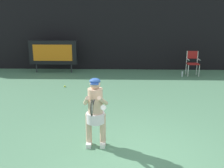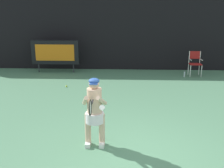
# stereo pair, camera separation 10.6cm
# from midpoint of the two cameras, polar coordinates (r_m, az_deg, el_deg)

# --- Properties ---
(ground) EXTENTS (18.00, 22.00, 0.03)m
(ground) POSITION_cam_midpoint_polar(r_m,az_deg,el_deg) (5.29, 4.02, -17.19)
(ground) COLOR #507F5E
(backdrop_screen) EXTENTS (18.00, 0.12, 3.66)m
(backdrop_screen) POSITION_cam_midpoint_polar(r_m,az_deg,el_deg) (13.18, 2.71, 10.88)
(backdrop_screen) COLOR black
(backdrop_screen) RESTS_ON ground
(scoreboard) EXTENTS (2.20, 0.21, 1.50)m
(scoreboard) POSITION_cam_midpoint_polar(r_m,az_deg,el_deg) (12.83, -12.62, 6.53)
(scoreboard) COLOR black
(scoreboard) RESTS_ON ground
(umpire_chair) EXTENTS (0.52, 0.44, 1.08)m
(umpire_chair) POSITION_cam_midpoint_polar(r_m,az_deg,el_deg) (12.54, 16.49, 4.55)
(umpire_chair) COLOR white
(umpire_chair) RESTS_ON ground
(water_bottle) EXTENTS (0.07, 0.07, 0.27)m
(water_bottle) POSITION_cam_midpoint_polar(r_m,az_deg,el_deg) (12.28, 14.42, 2.11)
(water_bottle) COLOR silver
(water_bottle) RESTS_ON ground
(tennis_player) EXTENTS (0.53, 0.61, 1.50)m
(tennis_player) POSITION_cam_midpoint_polar(r_m,az_deg,el_deg) (5.67, -4.06, -5.44)
(tennis_player) COLOR white
(tennis_player) RESTS_ON ground
(tennis_racket) EXTENTS (0.03, 0.60, 0.31)m
(tennis_racket) POSITION_cam_midpoint_polar(r_m,az_deg,el_deg) (5.05, -4.87, -4.98)
(tennis_racket) COLOR black
(tennis_ball_loose) EXTENTS (0.07, 0.07, 0.07)m
(tennis_ball_loose) POSITION_cam_midpoint_polar(r_m,az_deg,el_deg) (10.41, -10.25, -0.49)
(tennis_ball_loose) COLOR #CCDB3D
(tennis_ball_loose) RESTS_ON ground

